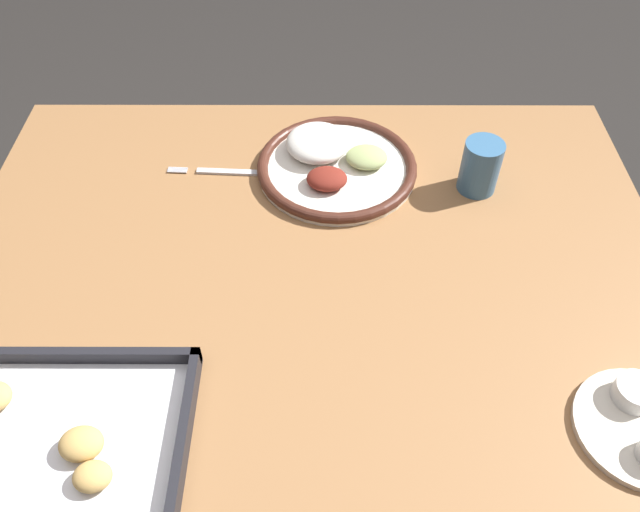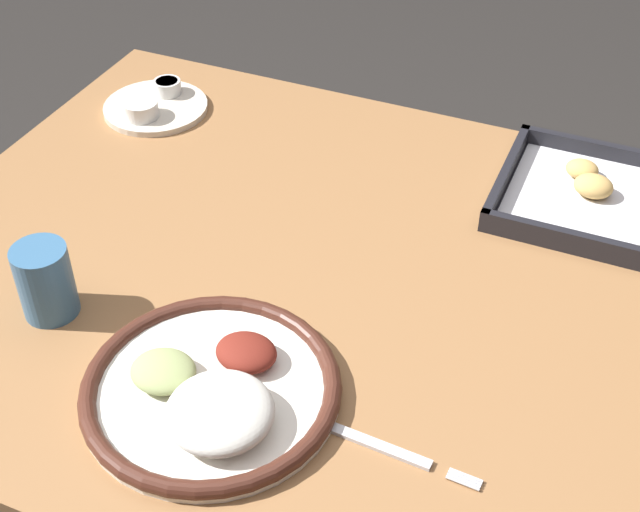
{
  "view_description": "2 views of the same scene",
  "coord_description": "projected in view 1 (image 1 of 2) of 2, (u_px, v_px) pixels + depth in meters",
  "views": [
    {
      "loc": [
        -0.01,
        0.62,
        1.48
      ],
      "look_at": [
        -0.01,
        0.0,
        0.79
      ],
      "focal_mm": 35.0,
      "sensor_mm": 36.0,
      "label": 1
    },
    {
      "loc": [
        0.32,
        -0.78,
        1.49
      ],
      "look_at": [
        -0.01,
        0.0,
        0.79
      ],
      "focal_mm": 50.0,
      "sensor_mm": 36.0,
      "label": 2
    }
  ],
  "objects": [
    {
      "name": "ground_plane",
      "position": [
        315.0,
        471.0,
        1.52
      ],
      "size": [
        8.0,
        8.0,
        0.0
      ],
      "primitive_type": "plane",
      "color": "#282623"
    },
    {
      "name": "dining_table",
      "position": [
        313.0,
        314.0,
        1.04
      ],
      "size": [
        1.12,
        0.87,
        0.76
      ],
      "color": "olive",
      "rests_on": "ground_plane"
    },
    {
      "name": "dinner_plate",
      "position": [
        335.0,
        163.0,
        1.1
      ],
      "size": [
        0.28,
        0.28,
        0.05
      ],
      "color": "white",
      "rests_on": "dining_table"
    },
    {
      "name": "fork",
      "position": [
        231.0,
        172.0,
        1.11
      ],
      "size": [
        0.21,
        0.02,
        0.0
      ],
      "rotation": [
        0.0,
        0.0,
        -0.06
      ],
      "color": "silver",
      "rests_on": "dining_table"
    },
    {
      "name": "baking_tray",
      "position": [
        34.0,
        435.0,
        0.76
      ],
      "size": [
        0.37,
        0.24,
        0.04
      ],
      "color": "black",
      "rests_on": "dining_table"
    },
    {
      "name": "drinking_cup",
      "position": [
        480.0,
        167.0,
        1.05
      ],
      "size": [
        0.07,
        0.07,
        0.09
      ],
      "color": "#38668E",
      "rests_on": "dining_table"
    }
  ]
}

